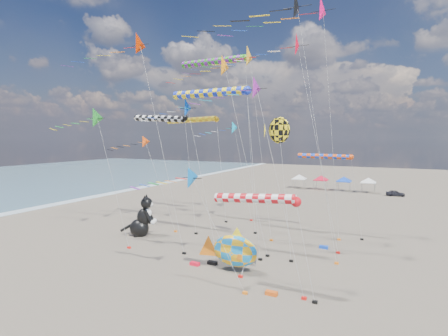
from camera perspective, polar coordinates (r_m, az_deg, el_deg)
name	(u,v)px	position (r m, az deg, el deg)	size (l,w,h in m)	color
ground	(175,301)	(27.54, -8.05, -20.67)	(260.00, 260.00, 0.00)	brown
delta_kite_0	(311,15)	(44.77, 14.00, 23.10)	(15.52, 3.02, 27.68)	#FE0A65
delta_kite_1	(297,46)	(39.03, 11.79, 18.98)	(12.47, 2.67, 22.98)	red
delta_kite_2	(287,11)	(36.77, 10.25, 23.96)	(16.54, 3.01, 25.65)	black
delta_kite_3	(226,130)	(50.98, 0.31, 6.29)	(9.76, 2.02, 14.37)	#0AA9DC
delta_kite_4	(132,52)	(39.79, -14.75, 17.89)	(15.32, 2.33, 22.40)	#C72900
delta_kite_5	(100,120)	(40.60, -19.54, 7.46)	(10.17, 2.37, 15.29)	#1F9229
delta_kite_6	(189,110)	(37.70, -5.75, 9.36)	(8.78, 2.16, 16.15)	blue
delta_kite_7	(244,60)	(42.00, 3.26, 17.20)	(11.41, 2.60, 22.34)	gold
delta_kite_8	(144,144)	(46.50, -12.93, 3.77)	(9.98, 1.74, 12.27)	#FF5111
delta_kite_9	(204,181)	(27.48, -3.28, -2.05)	(8.63, 1.85, 9.81)	blue
delta_kite_10	(263,94)	(26.61, 6.38, 11.97)	(8.72, 1.80, 16.44)	#922095
delta_kite_11	(225,65)	(36.91, 0.12, 16.40)	(11.52, 2.44, 20.68)	orange
windsock_0	(327,157)	(43.42, 16.43, 1.72)	(7.84, 0.62, 9.97)	#DD430F
windsock_1	(213,93)	(35.52, -1.74, 12.10)	(9.80, 0.87, 16.79)	#142CCC
windsock_2	(162,119)	(45.11, -10.10, 7.89)	(9.30, 0.83, 14.71)	black
windsock_3	(193,120)	(50.77, -5.01, 7.74)	(9.97, 0.77, 14.79)	orange
windsock_4	(259,199)	(26.63, 5.68, -5.09)	(8.22, 0.77, 7.68)	red
windsock_5	(216,62)	(45.88, -1.37, 16.94)	(10.63, 0.91, 21.91)	#26921A
angelfish_kite	(277,131)	(35.72, 8.69, 5.97)	(3.74, 3.02, 13.96)	yellow
cat_inflatable	(141,215)	(43.67, -13.41, -7.53)	(3.74, 1.87, 5.05)	black
fish_inflatable	(234,251)	(31.81, 1.69, -13.34)	(5.72, 2.57, 4.06)	#158CD6
person_adult	(254,259)	(33.43, 4.96, -14.51)	(0.55, 0.36, 1.50)	slate
child_green	(239,257)	(34.31, 2.51, -14.34)	(0.53, 0.41, 1.09)	#186E31
child_blue	(214,250)	(36.45, -1.61, -13.18)	(0.62, 0.26, 1.06)	#21229D
kite_bag_0	(324,247)	(39.93, 15.96, -12.31)	(0.90, 0.44, 0.30)	blue
kite_bag_1	(195,264)	(33.88, -4.79, -15.32)	(0.90, 0.44, 0.30)	red
kite_bag_2	(271,293)	(28.29, 7.75, -19.60)	(0.90, 0.44, 0.30)	#D85112
kite_bag_3	(212,263)	(34.02, -1.92, -15.21)	(0.90, 0.44, 0.30)	black
tent_row	(332,177)	(81.88, 17.28, -1.35)	(19.20, 4.20, 3.80)	silver
parked_car	(395,193)	(79.24, 26.18, -3.71)	(1.43, 3.55, 1.21)	#26262D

